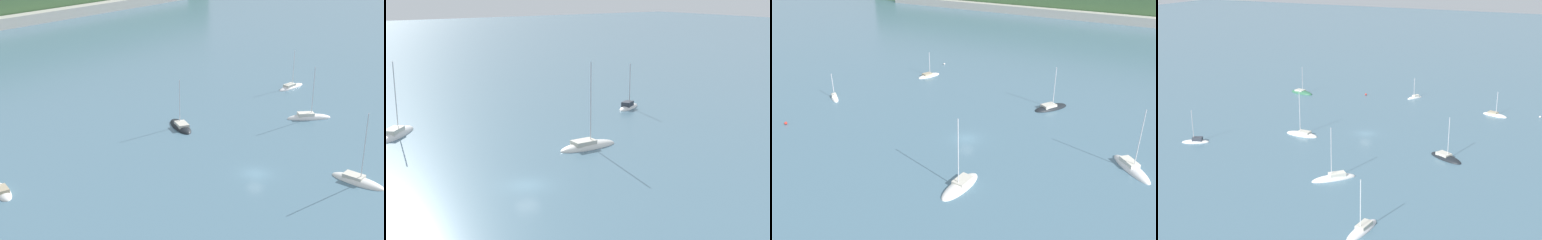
{
  "view_description": "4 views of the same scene",
  "coord_description": "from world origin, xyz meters",
  "views": [
    {
      "loc": [
        -65.05,
        -40.93,
        37.91
      ],
      "look_at": [
        5.19,
        17.47,
        3.4
      ],
      "focal_mm": 50.0,
      "sensor_mm": 36.0,
      "label": 1
    },
    {
      "loc": [
        -47.65,
        26.26,
        20.78
      ],
      "look_at": [
        15.9,
        -17.67,
        1.47
      ],
      "focal_mm": 50.0,
      "sensor_mm": 36.0,
      "label": 2
    },
    {
      "loc": [
        33.77,
        -52.11,
        32.44
      ],
      "look_at": [
        -2.4,
        2.74,
        2.17
      ],
      "focal_mm": 35.0,
      "sensor_mm": 36.0,
      "label": 3
    },
    {
      "loc": [
        113.74,
        50.2,
        42.41
      ],
      "look_at": [
        1.04,
        -3.73,
        3.28
      ],
      "focal_mm": 50.0,
      "sensor_mm": 36.0,
      "label": 4
    }
  ],
  "objects": [
    {
      "name": "ground_plane",
      "position": [
        0.0,
        0.0,
        0.0
      ],
      "size": [
        600.0,
        600.0,
        0.0
      ],
      "primitive_type": "plane",
      "color": "slate"
    },
    {
      "name": "sailboat_2",
      "position": [
        7.68,
        -13.53,
        0.1
      ],
      "size": [
        3.03,
        8.58,
        12.15
      ],
      "rotation": [
        0.0,
        0.0,
        4.69
      ],
      "color": "white",
      "rests_on": "ground_plane"
    },
    {
      "name": "sailboat_4",
      "position": [
        27.97,
        5.67,
        0.11
      ],
      "size": [
        8.11,
        7.99,
        11.59
      ],
      "rotation": [
        0.0,
        0.0,
        5.51
      ],
      "color": "white",
      "rests_on": "ground_plane"
    },
    {
      "name": "sailboat_7",
      "position": [
        22.95,
        -33.37,
        0.15
      ],
      "size": [
        4.74,
        6.59,
        8.45
      ],
      "rotation": [
        0.0,
        0.0,
        5.18
      ],
      "color": "white",
      "rests_on": "ground_plane"
    }
  ]
}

